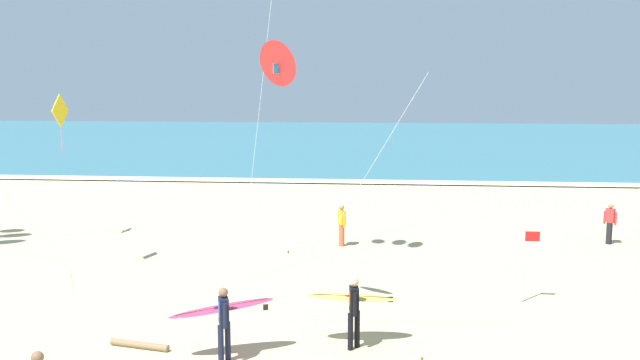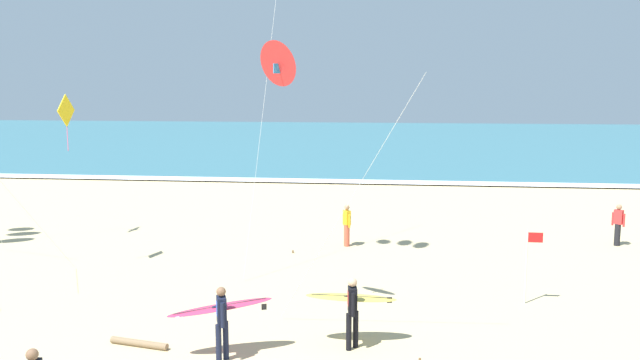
# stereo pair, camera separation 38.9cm
# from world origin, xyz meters

# --- Properties ---
(ocean_water) EXTENTS (160.00, 60.00, 0.08)m
(ocean_water) POSITION_xyz_m (0.00, 59.53, 0.04)
(ocean_water) COLOR #336B7A
(ocean_water) RESTS_ON ground
(shoreline_foam) EXTENTS (160.00, 1.65, 0.01)m
(shoreline_foam) POSITION_xyz_m (0.00, 29.83, 0.09)
(shoreline_foam) COLOR white
(shoreline_foam) RESTS_ON ocean_water
(surfer_trailing) EXTENTS (2.41, 1.30, 1.71)m
(surfer_trailing) POSITION_xyz_m (-1.02, 3.01, 1.05)
(surfer_trailing) COLOR black
(surfer_trailing) RESTS_ON ground
(surfer_third) EXTENTS (2.22, 1.06, 1.71)m
(surfer_third) POSITION_xyz_m (1.85, 4.04, 1.05)
(surfer_third) COLOR black
(surfer_third) RESTS_ON ground
(kite_delta_scarlet_mid) EXTENTS (4.16, 2.90, 7.21)m
(kite_delta_scarlet_mid) POSITION_xyz_m (-0.08, 5.60, 6.60)
(kite_delta_scarlet_mid) COLOR red
(kite_delta_scarlet_mid) RESTS_ON ground
(kite_diamond_golden_distant) EXTENTS (0.24, 4.62, 5.77)m
(kite_diamond_golden_distant) POSITION_xyz_m (-7.72, 9.32, 5.02)
(kite_diamond_golden_distant) COLOR yellow
(kite_diamond_golden_distant) RESTS_ON ground
(bystander_red_top) EXTENTS (0.41, 0.35, 1.59)m
(bystander_red_top) POSITION_xyz_m (11.20, 14.96, 0.81)
(bystander_red_top) COLOR black
(bystander_red_top) RESTS_ON ground
(bystander_yellow_top) EXTENTS (0.32, 0.44, 1.59)m
(bystander_yellow_top) POSITION_xyz_m (1.00, 13.71, 0.81)
(bystander_yellow_top) COLOR #D8593F
(bystander_yellow_top) RESTS_ON ground
(lifeguard_flag) EXTENTS (0.45, 0.05, 2.10)m
(lifeguard_flag) POSITION_xyz_m (6.53, 7.66, 1.27)
(lifeguard_flag) COLOR silver
(lifeguard_flag) RESTS_ON ground
(driftwood_log) EXTENTS (1.50, 0.47, 0.16)m
(driftwood_log) POSITION_xyz_m (-3.12, 3.41, 0.08)
(driftwood_log) COLOR #846B4C
(driftwood_log) RESTS_ON ground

